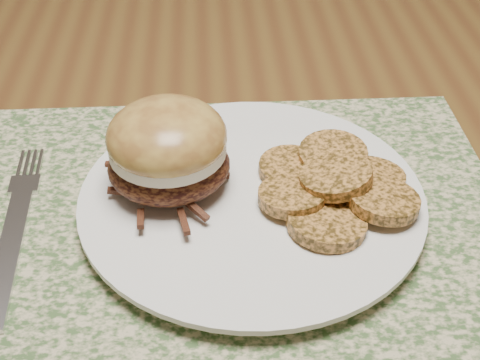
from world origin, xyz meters
name	(u,v)px	position (x,y,z in m)	size (l,w,h in m)	color
placemat	(230,213)	(0.30, -0.26, 0.75)	(0.45, 0.33, 0.00)	#3D5B2E
dinner_plate	(252,201)	(0.32, -0.25, 0.76)	(0.26, 0.26, 0.02)	white
pork_sandwich	(168,149)	(0.25, -0.24, 0.81)	(0.11, 0.10, 0.07)	black
roasted_potatoes	(334,185)	(0.38, -0.26, 0.78)	(0.15, 0.15, 0.03)	#C17E38
fork	(15,227)	(0.13, -0.27, 0.76)	(0.03, 0.21, 0.00)	silver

